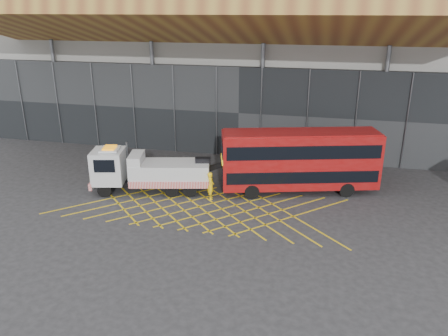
# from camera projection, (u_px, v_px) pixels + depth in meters

# --- Properties ---
(ground_plane) EXTENTS (120.00, 120.00, 0.00)m
(ground_plane) POSITION_uv_depth(u_px,v_px,m) (177.00, 204.00, 30.16)
(ground_plane) COLOR #28282B
(road_markings) EXTENTS (19.96, 7.16, 0.01)m
(road_markings) POSITION_uv_depth(u_px,v_px,m) (199.00, 207.00, 29.81)
(road_markings) COLOR yellow
(road_markings) RESTS_ON ground_plane
(construction_building) EXTENTS (55.00, 23.97, 18.00)m
(construction_building) POSITION_uv_depth(u_px,v_px,m) (253.00, 48.00, 43.44)
(construction_building) COLOR gray
(construction_building) RESTS_ON ground_plane
(recovery_truck) EXTENTS (10.08, 4.28, 3.51)m
(recovery_truck) POSITION_uv_depth(u_px,v_px,m) (147.00, 171.00, 31.75)
(recovery_truck) COLOR black
(recovery_truck) RESTS_ON ground_plane
(bus_towed) EXTENTS (11.49, 5.62, 4.57)m
(bus_towed) POSITION_uv_depth(u_px,v_px,m) (300.00, 159.00, 31.45)
(bus_towed) COLOR maroon
(bus_towed) RESTS_ON ground_plane
(worker) EXTENTS (0.69, 0.84, 1.98)m
(worker) POSITION_uv_depth(u_px,v_px,m) (211.00, 186.00, 30.76)
(worker) COLOR yellow
(worker) RESTS_ON ground_plane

